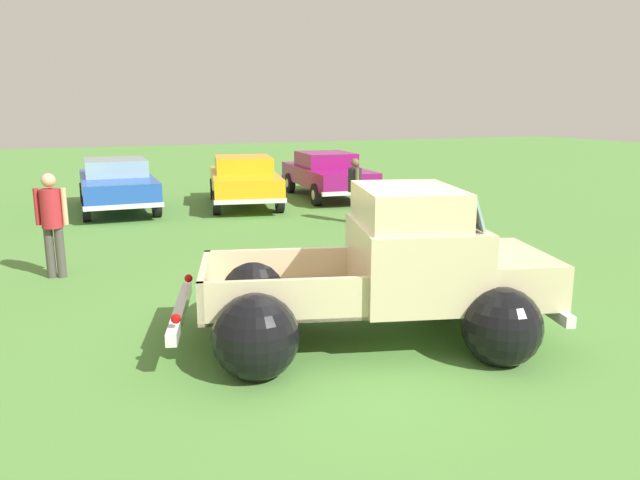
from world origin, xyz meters
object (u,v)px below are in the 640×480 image
show_car_0 (117,182)px  spectator_0 (355,186)px  show_car_1 (244,179)px  lane_cone_0 (515,283)px  spectator_1 (52,218)px  show_car_2 (327,173)px  lane_cone_1 (242,273)px  vintage_pickup_truck (393,280)px

show_car_0 → spectator_0: bearing=52.3°
show_car_1 → lane_cone_0: (1.08, -10.41, -0.47)m
spectator_1 → lane_cone_0: spectator_1 is taller
show_car_2 → lane_cone_0: show_car_2 is taller
show_car_1 → show_car_2: same height
show_car_2 → lane_cone_1: (-5.41, -8.77, -0.47)m
vintage_pickup_truck → spectator_1: bearing=146.1°
show_car_1 → spectator_1: 8.07m
vintage_pickup_truck → spectator_0: size_ratio=3.08×
spectator_0 → lane_cone_0: size_ratio=2.56×
spectator_0 → vintage_pickup_truck: bearing=79.9°
spectator_0 → lane_cone_1: bearing=59.9°
show_car_0 → show_car_2: 6.41m
show_car_2 → lane_cone_0: 11.05m
spectator_1 → lane_cone_1: bearing=68.7°
show_car_2 → spectator_1: size_ratio=2.64×
show_car_0 → spectator_0: spectator_0 is taller
show_car_0 → spectator_0: size_ratio=2.87×
show_car_1 → lane_cone_1: bearing=-4.5°
show_car_0 → spectator_0: 6.82m
vintage_pickup_truck → show_car_2: size_ratio=1.05×
spectator_0 → lane_cone_0: spectator_0 is taller
spectator_1 → lane_cone_1: size_ratio=2.84×
show_car_2 → vintage_pickup_truck: bearing=-14.9°
show_car_0 → lane_cone_1: bearing=8.0°
show_car_1 → lane_cone_1: 8.67m
spectator_1 → show_car_0: bearing=-176.9°
show_car_0 → lane_cone_1: show_car_0 is taller
show_car_0 → vintage_pickup_truck: bearing=12.5°
show_car_0 → spectator_1: size_ratio=2.58×
show_car_0 → show_car_1: (3.52, -0.58, -0.00)m
spectator_0 → lane_cone_0: 6.74m
show_car_1 → spectator_1: bearing=-27.7°
show_car_0 → show_car_2: bearing=90.6°
show_car_1 → lane_cone_0: bearing=18.2°
show_car_1 → show_car_2: bearing=111.7°
vintage_pickup_truck → spectator_1: 6.10m
show_car_1 → vintage_pickup_truck: bearing=5.5°
show_car_2 → lane_cone_0: size_ratio=7.51×
spectator_1 → lane_cone_1: spectator_1 is taller
lane_cone_0 → lane_cone_1: same height
spectator_1 → lane_cone_0: (6.27, -4.23, -0.72)m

